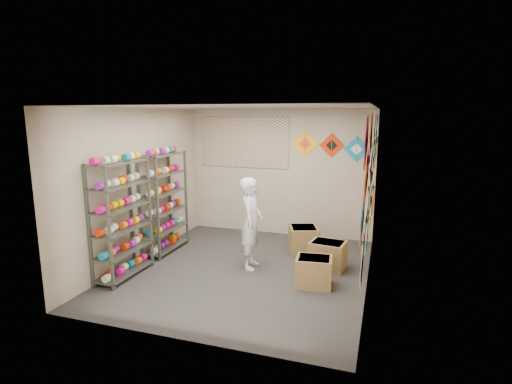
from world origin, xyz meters
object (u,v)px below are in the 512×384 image
(shelf_rack_front, at_px, (122,220))
(shelf_rack_back, at_px, (164,203))
(carton_c, at_px, (303,239))
(carton_a, at_px, (314,272))
(carton_b, at_px, (328,255))
(shopkeeper, at_px, (251,223))

(shelf_rack_front, height_order, shelf_rack_back, same)
(shelf_rack_back, distance_m, carton_c, 2.74)
(carton_a, relative_size, carton_b, 0.94)
(shelf_rack_back, height_order, carton_a, shelf_rack_back)
(shelf_rack_back, relative_size, carton_c, 3.35)
(shelf_rack_back, bearing_deg, carton_b, 1.08)
(shelf_rack_front, height_order, carton_c, shelf_rack_front)
(shelf_rack_back, bearing_deg, shopkeeper, -9.12)
(shelf_rack_front, bearing_deg, shelf_rack_back, 90.00)
(shelf_rack_back, height_order, carton_c, shelf_rack_back)
(shelf_rack_back, distance_m, carton_a, 3.17)
(shopkeeper, distance_m, carton_b, 1.42)
(shelf_rack_front, distance_m, carton_b, 3.46)
(shopkeeper, xyz_separation_m, carton_c, (0.70, 1.05, -0.54))
(carton_b, bearing_deg, shopkeeper, -156.21)
(shelf_rack_back, height_order, carton_b, shelf_rack_back)
(shelf_rack_back, height_order, shopkeeper, shelf_rack_back)
(shelf_rack_front, relative_size, carton_b, 3.30)
(shelf_rack_back, xyz_separation_m, shopkeeper, (1.84, -0.30, -0.17))
(shopkeeper, bearing_deg, shelf_rack_front, 112.28)
(shopkeeper, xyz_separation_m, carton_b, (1.26, 0.35, -0.55))
(carton_c, bearing_deg, carton_a, -91.92)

